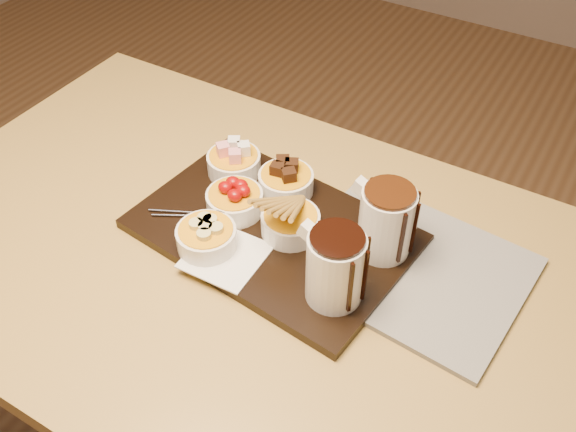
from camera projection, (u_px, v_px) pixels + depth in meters
The scene contains 12 objects.
dining_table at pixel (231, 282), 1.16m from camera, with size 1.20×0.80×0.75m.
serving_board at pixel (273, 231), 1.10m from camera, with size 0.46×0.30×0.02m, color black.
napkin at pixel (226, 256), 1.05m from camera, with size 0.12×0.12×0.00m, color white.
bowl_marshmallows at pixel (234, 164), 1.19m from camera, with size 0.10×0.10×0.04m, color white.
bowl_cake at pixel (286, 183), 1.15m from camera, with size 0.10×0.10×0.04m, color white.
bowl_strawberries at pixel (235, 202), 1.12m from camera, with size 0.10×0.10×0.04m, color white.
bowl_biscotti at pixel (290, 224), 1.08m from camera, with size 0.10×0.10×0.04m, color white.
bowl_bananas at pixel (207, 238), 1.05m from camera, with size 0.10×0.10×0.04m, color white.
pitcher_dark_chocolate at pixel (335, 268), 0.95m from camera, with size 0.09×0.09×0.12m, color silver.
pitcher_milk_chocolate at pixel (386, 222), 1.02m from camera, with size 0.09×0.09×0.12m, color silver.
fondue_skewers at pixel (222, 214), 1.12m from camera, with size 0.26×0.03×0.01m, color silver, non-canonical shape.
newspaper at pixel (410, 266), 1.05m from camera, with size 0.36×0.29×0.01m, color beige.
Camera 1 is at (0.47, -0.60, 1.54)m, focal length 40.00 mm.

